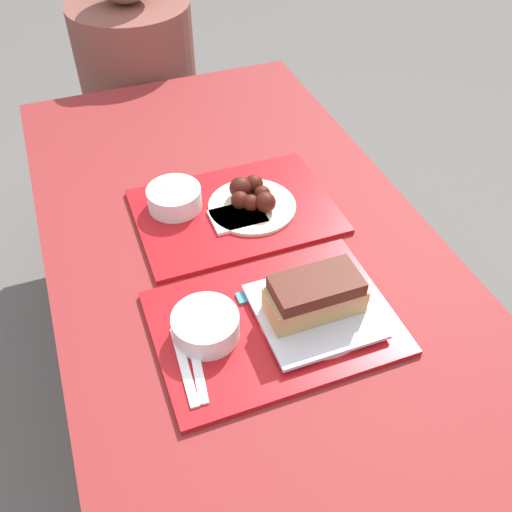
% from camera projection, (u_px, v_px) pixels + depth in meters
% --- Properties ---
extents(ground_plane, '(12.00, 12.00, 0.00)m').
position_uv_depth(ground_plane, '(255.00, 443.00, 1.71)').
color(ground_plane, '#605B56').
extents(picnic_table, '(0.82, 1.70, 0.76)m').
position_uv_depth(picnic_table, '(255.00, 295.00, 1.25)').
color(picnic_table, maroon).
rests_on(picnic_table, ground_plane).
extents(picnic_bench_far, '(0.78, 0.28, 0.44)m').
position_uv_depth(picnic_bench_far, '(157.00, 150.00, 2.17)').
color(picnic_bench_far, maroon).
rests_on(picnic_bench_far, ground_plane).
extents(tray_near, '(0.44, 0.32, 0.01)m').
position_uv_depth(tray_near, '(274.00, 323.00, 1.06)').
color(tray_near, '#B21419').
rests_on(tray_near, picnic_table).
extents(tray_far, '(0.44, 0.32, 0.01)m').
position_uv_depth(tray_far, '(235.00, 211.00, 1.30)').
color(tray_far, '#B21419').
rests_on(tray_far, picnic_table).
extents(bowl_coleslaw_near, '(0.12, 0.12, 0.05)m').
position_uv_depth(bowl_coleslaw_near, '(206.00, 325.00, 1.02)').
color(bowl_coleslaw_near, white).
rests_on(bowl_coleslaw_near, tray_near).
extents(brisket_sandwich_plate, '(0.21, 0.21, 0.10)m').
position_uv_depth(brisket_sandwich_plate, '(315.00, 302.00, 1.04)').
color(brisket_sandwich_plate, beige).
rests_on(brisket_sandwich_plate, tray_near).
extents(plastic_fork_near, '(0.02, 0.17, 0.00)m').
position_uv_depth(plastic_fork_near, '(184.00, 366.00, 0.98)').
color(plastic_fork_near, white).
rests_on(plastic_fork_near, tray_near).
extents(plastic_knife_near, '(0.04, 0.17, 0.00)m').
position_uv_depth(plastic_knife_near, '(196.00, 362.00, 0.99)').
color(plastic_knife_near, white).
rests_on(plastic_knife_near, tray_near).
extents(condiment_packet, '(0.04, 0.03, 0.01)m').
position_uv_depth(condiment_packet, '(246.00, 297.00, 1.10)').
color(condiment_packet, teal).
rests_on(condiment_packet, tray_near).
extents(bowl_coleslaw_far, '(0.12, 0.12, 0.05)m').
position_uv_depth(bowl_coleslaw_far, '(174.00, 197.00, 1.28)').
color(bowl_coleslaw_far, white).
rests_on(bowl_coleslaw_far, tray_far).
extents(wings_plate_far, '(0.20, 0.20, 0.06)m').
position_uv_depth(wings_plate_far, '(252.00, 199.00, 1.29)').
color(wings_plate_far, beige).
rests_on(wings_plate_far, tray_far).
extents(napkin_far, '(0.12, 0.08, 0.01)m').
position_uv_depth(napkin_far, '(238.00, 217.00, 1.27)').
color(napkin_far, white).
rests_on(napkin_far, tray_far).
extents(person_seated_across, '(0.39, 0.39, 0.66)m').
position_uv_depth(person_seated_across, '(137.00, 68.00, 1.93)').
color(person_seated_across, brown).
rests_on(person_seated_across, picnic_bench_far).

